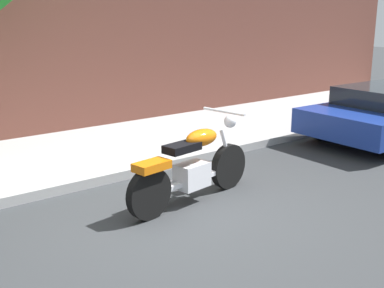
% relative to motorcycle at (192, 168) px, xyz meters
% --- Properties ---
extents(ground_plane, '(60.00, 60.00, 0.00)m').
position_rel_motorcycle_xyz_m(ground_plane, '(-0.40, -0.23, -0.47)').
color(ground_plane, '#303335').
extents(sidewalk, '(22.22, 2.94, 0.14)m').
position_rel_motorcycle_xyz_m(sidewalk, '(-0.40, 2.75, -0.40)').
color(sidewalk, '#9D9D9D').
rests_on(sidewalk, ground).
extents(motorcycle, '(2.10, 0.70, 1.13)m').
position_rel_motorcycle_xyz_m(motorcycle, '(0.00, 0.00, 0.00)').
color(motorcycle, black).
rests_on(motorcycle, ground).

